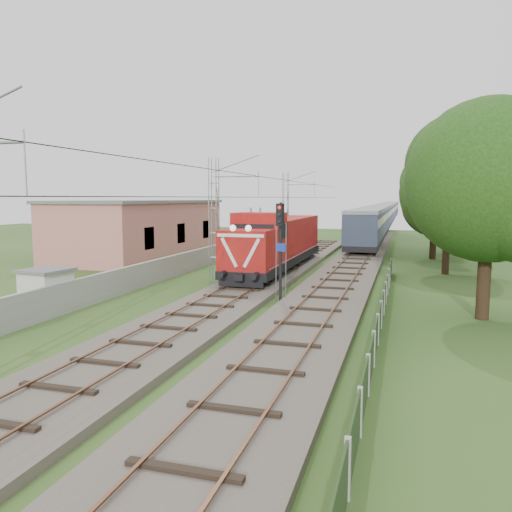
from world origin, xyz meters
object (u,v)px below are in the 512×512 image
(locomotive, at_px, (278,242))
(coach_rake, at_px, (386,212))
(signal_post, at_px, (280,234))
(relay_hut, at_px, (46,291))

(locomotive, bearing_deg, coach_rake, 85.83)
(signal_post, height_order, relay_hut, signal_post)
(locomotive, xyz_separation_m, coach_rake, (5.00, 68.63, 0.33))
(locomotive, xyz_separation_m, relay_hut, (-7.40, -15.54, -1.21))
(locomotive, distance_m, coach_rake, 68.81)
(locomotive, bearing_deg, signal_post, -75.09)
(relay_hut, bearing_deg, locomotive, 64.54)
(signal_post, bearing_deg, coach_rake, 88.36)
(locomotive, relative_size, coach_rake, 0.15)
(coach_rake, bearing_deg, relay_hut, -98.38)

